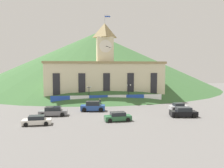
% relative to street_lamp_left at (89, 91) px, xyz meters
% --- Properties ---
extents(ground_plane, '(160.00, 160.00, 0.00)m').
position_rel_street_lamp_left_xyz_m(ground_plane, '(4.70, -16.98, -3.31)').
color(ground_plane, '#605E5B').
extents(civic_building, '(33.05, 9.52, 24.02)m').
position_rel_street_lamp_left_xyz_m(civic_building, '(4.70, 6.01, 2.91)').
color(civic_building, beige).
rests_on(civic_building, ground).
extents(banner_fence, '(28.34, 0.12, 2.26)m').
position_rel_street_lamp_left_xyz_m(banner_fence, '(4.70, -1.28, -2.18)').
color(banner_fence, '#2347B2').
rests_on(banner_fence, ground).
extents(hillside_backdrop, '(112.08, 112.08, 25.59)m').
position_rel_street_lamp_left_xyz_m(hillside_backdrop, '(4.70, 50.89, 9.48)').
color(hillside_backdrop, '#386033').
rests_on(hillside_backdrop, ground).
extents(street_lamp_left, '(1.26, 0.36, 4.49)m').
position_rel_street_lamp_left_xyz_m(street_lamp_left, '(0.00, 0.00, 0.00)').
color(street_lamp_left, black).
rests_on(street_lamp_left, ground).
extents(street_lamp_right, '(1.26, 0.36, 4.82)m').
position_rel_street_lamp_left_xyz_m(street_lamp_right, '(10.37, -0.00, 0.21)').
color(street_lamp_right, black).
rests_on(street_lamp_right, ground).
extents(car_silver_hatch, '(3.95, 2.11, 1.50)m').
position_rel_street_lamp_left_xyz_m(car_silver_hatch, '(19.05, -11.12, -2.62)').
color(car_silver_hatch, '#B7B7BC').
rests_on(car_silver_hatch, ground).
extents(car_green_wagon, '(4.73, 2.42, 1.55)m').
position_rel_street_lamp_left_xyz_m(car_green_wagon, '(4.32, -19.06, -2.59)').
color(car_green_wagon, '#2D663D').
rests_on(car_green_wagon, ground).
extents(car_black_suv, '(5.08, 2.78, 1.80)m').
position_rel_street_lamp_left_xyz_m(car_black_suv, '(17.05, -17.58, -2.48)').
color(car_black_suv, black).
rests_on(car_black_suv, ground).
extents(car_gray_pickup, '(5.34, 2.46, 1.75)m').
position_rel_street_lamp_left_xyz_m(car_gray_pickup, '(-7.28, -13.37, -2.50)').
color(car_gray_pickup, slate).
rests_on(car_gray_pickup, ground).
extents(car_blue_van, '(5.29, 2.84, 2.10)m').
position_rel_street_lamp_left_xyz_m(car_blue_van, '(0.48, -9.88, -2.35)').
color(car_blue_van, '#284C99').
rests_on(car_blue_van, ground).
extents(car_white_taxi, '(4.58, 2.29, 1.50)m').
position_rel_street_lamp_left_xyz_m(car_white_taxi, '(-9.05, -19.82, -2.62)').
color(car_white_taxi, white).
rests_on(car_white_taxi, ground).
extents(pedestrian, '(0.51, 0.51, 1.70)m').
position_rel_street_lamp_left_xyz_m(pedestrian, '(2.50, -3.58, -2.38)').
color(pedestrian, '#282D3D').
rests_on(pedestrian, ground).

